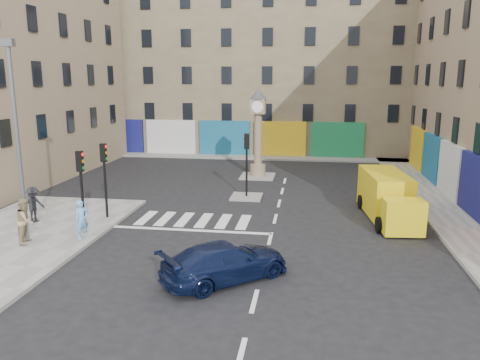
% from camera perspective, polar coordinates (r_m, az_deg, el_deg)
% --- Properties ---
extents(ground, '(120.00, 120.00, 0.00)m').
position_cam_1_polar(ground, '(19.93, 3.47, -8.09)').
color(ground, black).
rests_on(ground, ground).
extents(sidewalk_right, '(2.60, 30.00, 0.15)m').
position_cam_1_polar(sidewalk_right, '(30.29, 21.84, -1.69)').
color(sidewalk_right, gray).
rests_on(sidewalk_right, ground).
extents(sidewalk_far, '(32.00, 2.40, 0.15)m').
position_cam_1_polar(sidewalk_far, '(41.76, 0.67, 2.85)').
color(sidewalk_far, gray).
rests_on(sidewalk_far, ground).
extents(island_near, '(1.80, 1.80, 0.12)m').
position_cam_1_polar(island_near, '(27.72, 0.80, -2.06)').
color(island_near, gray).
rests_on(island_near, ground).
extents(island_far, '(2.40, 2.40, 0.12)m').
position_cam_1_polar(island_far, '(33.52, 2.16, 0.46)').
color(island_far, gray).
rests_on(island_far, ground).
extents(building_far, '(32.00, 10.00, 17.00)m').
position_cam_1_polar(building_far, '(46.97, 1.68, 14.21)').
color(building_far, '#7D7053').
rests_on(building_far, ground).
extents(building_left, '(8.00, 20.00, 15.00)m').
position_cam_1_polar(building_left, '(36.88, -26.05, 11.97)').
color(building_left, '#877459').
rests_on(building_left, ground).
extents(traffic_light_left_near, '(0.28, 0.22, 3.70)m').
position_cam_1_polar(traffic_light_left_near, '(21.68, -18.81, 0.15)').
color(traffic_light_left_near, black).
rests_on(traffic_light_left_near, sidewalk_left).
extents(traffic_light_left_far, '(0.28, 0.22, 3.70)m').
position_cam_1_polar(traffic_light_left_far, '(23.79, -16.20, 1.36)').
color(traffic_light_left_far, black).
rests_on(traffic_light_left_far, sidewalk_left).
extents(traffic_light_island, '(0.28, 0.22, 3.70)m').
position_cam_1_polar(traffic_light_island, '(27.20, 0.81, 3.11)').
color(traffic_light_island, black).
rests_on(traffic_light_island, island_near).
extents(lamp_post, '(0.50, 0.25, 8.30)m').
position_cam_1_polar(lamp_post, '(21.12, -25.56, 5.28)').
color(lamp_post, '#595B60').
rests_on(lamp_post, sidewalk_left).
extents(clock_pillar, '(1.20, 1.20, 6.10)m').
position_cam_1_polar(clock_pillar, '(32.98, 2.21, 6.40)').
color(clock_pillar, '#877459').
rests_on(clock_pillar, island_far).
extents(navy_sedan, '(4.74, 4.50, 1.35)m').
position_cam_1_polar(navy_sedan, '(16.56, -1.78, -9.91)').
color(navy_sedan, black).
rests_on(navy_sedan, ground).
extents(yellow_van, '(2.56, 6.28, 2.23)m').
position_cam_1_polar(yellow_van, '(24.64, 17.53, -1.96)').
color(yellow_van, yellow).
rests_on(yellow_van, ground).
extents(pedestrian_blue, '(0.66, 0.74, 1.69)m').
position_cam_1_polar(pedestrian_blue, '(21.27, -18.72, -4.59)').
color(pedestrian_blue, '#60A7DC').
rests_on(pedestrian_blue, sidewalk_left).
extents(pedestrian_tan, '(0.94, 1.08, 1.92)m').
position_cam_1_polar(pedestrian_tan, '(21.57, -24.66, -4.52)').
color(pedestrian_tan, '#98835D').
rests_on(pedestrian_tan, sidewalk_left).
extents(pedestrian_dark, '(1.01, 1.28, 1.73)m').
position_cam_1_polar(pedestrian_dark, '(24.51, -23.88, -2.75)').
color(pedestrian_dark, black).
rests_on(pedestrian_dark, sidewalk_left).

